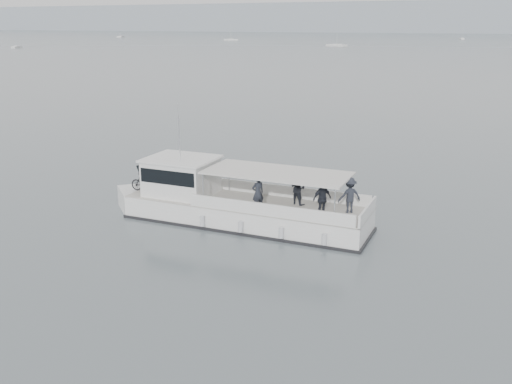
% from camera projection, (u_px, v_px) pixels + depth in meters
% --- Properties ---
extents(ground, '(1400.00, 1400.00, 0.00)m').
position_uv_depth(ground, '(322.00, 262.00, 22.23)').
color(ground, '#555F64').
rests_on(ground, ground).
extents(tour_boat, '(13.03, 3.69, 5.43)m').
position_uv_depth(tour_boat, '(224.00, 202.00, 26.71)').
color(tour_boat, white).
rests_on(tour_boat, ground).
extents(moored_fleet, '(403.76, 361.64, 10.76)m').
position_uv_depth(moored_fleet, '(342.00, 46.00, 216.58)').
color(moored_fleet, white).
rests_on(moored_fleet, ground).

